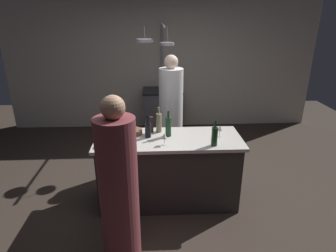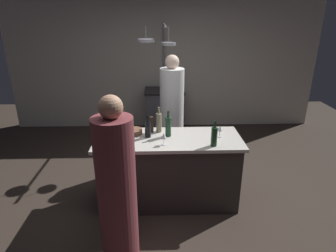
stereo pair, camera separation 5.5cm
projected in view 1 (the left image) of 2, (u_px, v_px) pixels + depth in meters
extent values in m
plane|color=#382D26|center=(169.00, 199.00, 3.85)|extent=(9.00, 9.00, 0.00)
cube|color=beige|center=(162.00, 66.00, 6.03)|extent=(6.40, 0.16, 2.60)
cube|color=#332D2B|center=(169.00, 171.00, 3.70)|extent=(1.72, 0.66, 0.86)
cube|color=beige|center=(169.00, 139.00, 3.53)|extent=(1.80, 0.72, 0.04)
cube|color=#47474C|center=(163.00, 111.00, 5.98)|extent=(0.76, 0.60, 0.86)
cube|color=black|center=(162.00, 91.00, 5.82)|extent=(0.80, 0.64, 0.03)
cylinder|color=white|center=(171.00, 118.00, 4.56)|extent=(0.37, 0.37, 1.57)
sphere|color=beige|center=(171.00, 62.00, 4.24)|extent=(0.21, 0.21, 0.21)
cylinder|color=#4C4C51|center=(126.00, 232.00, 3.25)|extent=(0.28, 0.28, 0.02)
cylinder|color=#4C4C51|center=(124.00, 209.00, 3.13)|extent=(0.06, 0.06, 0.62)
cylinder|color=brown|center=(122.00, 183.00, 3.01)|extent=(0.26, 0.26, 0.04)
cylinder|color=brown|center=(119.00, 196.00, 2.64)|extent=(0.36, 0.36, 1.52)
sphere|color=tan|center=(113.00, 107.00, 2.33)|extent=(0.21, 0.21, 0.21)
cylinder|color=gray|center=(162.00, 78.00, 5.98)|extent=(0.04, 0.04, 2.15)
cylinder|color=gray|center=(163.00, 25.00, 4.91)|extent=(0.04, 1.46, 0.04)
cylinder|color=gray|center=(145.00, 40.00, 4.45)|extent=(0.26, 0.26, 0.04)
cylinder|color=gray|center=(145.00, 33.00, 4.39)|extent=(0.01, 0.01, 0.21)
cylinder|color=gray|center=(167.00, 44.00, 4.49)|extent=(0.22, 0.22, 0.04)
cylinder|color=gray|center=(167.00, 35.00, 4.42)|extent=(0.01, 0.01, 0.26)
cylinder|color=#382319|center=(151.00, 125.00, 3.66)|extent=(0.05, 0.05, 0.21)
cylinder|color=#143319|center=(215.00, 137.00, 3.29)|extent=(0.07, 0.07, 0.22)
cylinder|color=#143319|center=(215.00, 124.00, 3.23)|extent=(0.03, 0.03, 0.08)
cylinder|color=gray|center=(159.00, 123.00, 3.67)|extent=(0.07, 0.07, 0.25)
cylinder|color=gray|center=(159.00, 111.00, 3.61)|extent=(0.03, 0.03, 0.08)
cylinder|color=#193D23|center=(168.00, 127.00, 3.54)|extent=(0.07, 0.07, 0.24)
cylinder|color=#193D23|center=(168.00, 114.00, 3.48)|extent=(0.03, 0.03, 0.08)
cylinder|color=black|center=(148.00, 130.00, 3.52)|extent=(0.07, 0.07, 0.20)
cylinder|color=black|center=(148.00, 119.00, 3.46)|extent=(0.03, 0.03, 0.08)
cylinder|color=silver|center=(219.00, 136.00, 3.57)|extent=(0.06, 0.06, 0.01)
cylinder|color=silver|center=(219.00, 133.00, 3.56)|extent=(0.01, 0.01, 0.07)
cone|color=silver|center=(220.00, 128.00, 3.53)|extent=(0.07, 0.07, 0.06)
cylinder|color=silver|center=(164.00, 144.00, 3.34)|extent=(0.06, 0.06, 0.01)
cylinder|color=silver|center=(164.00, 141.00, 3.33)|extent=(0.01, 0.01, 0.07)
cone|color=silver|center=(164.00, 136.00, 3.30)|extent=(0.07, 0.07, 0.06)
cylinder|color=brown|center=(134.00, 132.00, 3.63)|extent=(0.21, 0.21, 0.06)
cylinder|color=#B7B7BC|center=(105.00, 144.00, 3.29)|extent=(0.14, 0.14, 0.07)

